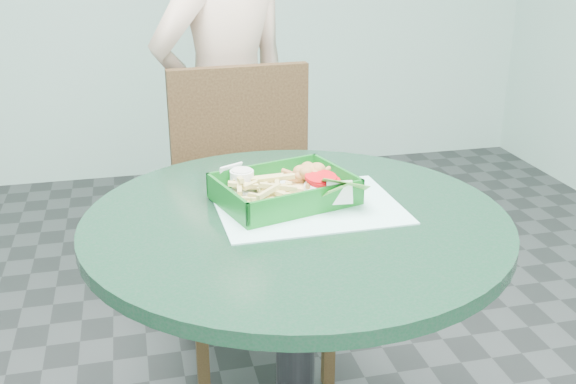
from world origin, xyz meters
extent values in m
cylinder|color=#2B2B2E|center=(0.00, 0.00, 0.38)|extent=(0.09, 0.09, 0.70)
cylinder|color=black|center=(0.00, 0.00, 0.73)|extent=(0.89, 0.89, 0.03)
cube|color=black|center=(0.02, 0.61, 0.45)|extent=(0.45, 0.45, 0.04)
cube|color=black|center=(0.02, 0.81, 0.70)|extent=(0.45, 0.04, 0.46)
cube|color=black|center=(-0.17, 0.42, 0.21)|extent=(0.04, 0.04, 0.43)
cube|color=black|center=(0.21, 0.42, 0.21)|extent=(0.04, 0.04, 0.43)
cube|color=black|center=(-0.17, 0.80, 0.21)|extent=(0.04, 0.04, 0.43)
cube|color=black|center=(0.21, 0.80, 0.21)|extent=(0.04, 0.04, 0.43)
imported|color=tan|center=(0.00, 0.98, 0.74)|extent=(0.64, 0.55, 1.49)
cube|color=#ADEAE2|center=(0.04, 0.04, 0.75)|extent=(0.39, 0.30, 0.00)
cube|color=#0C5F19|center=(-0.01, 0.08, 0.76)|extent=(0.28, 0.20, 0.01)
cube|color=white|center=(-0.01, 0.08, 0.76)|extent=(0.27, 0.19, 0.00)
cube|color=#0C5F19|center=(-0.01, 0.18, 0.79)|extent=(0.28, 0.01, 0.05)
cube|color=#0C5F19|center=(-0.01, -0.02, 0.79)|extent=(0.28, 0.01, 0.05)
cube|color=#0C5F19|center=(0.13, 0.08, 0.79)|extent=(0.01, 0.20, 0.05)
cube|color=#0C5F19|center=(-0.14, 0.08, 0.79)|extent=(0.01, 0.20, 0.05)
cylinder|color=#F3C87C|center=(0.06, 0.08, 0.78)|extent=(0.11, 0.11, 0.02)
cylinder|color=white|center=(-0.07, 0.15, 0.80)|extent=(0.05, 0.05, 0.03)
cylinder|color=silver|center=(-0.07, 0.15, 0.81)|extent=(0.05, 0.05, 0.00)
cylinder|color=white|center=(0.06, 0.03, 0.78)|extent=(0.08, 0.08, 0.03)
torus|color=white|center=(0.06, 0.03, 0.80)|extent=(0.08, 0.08, 0.01)
cylinder|color=red|center=(0.06, 0.03, 0.81)|extent=(0.07, 0.07, 0.01)
camera|label=1|loc=(-0.32, -1.25, 1.33)|focal=42.00mm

